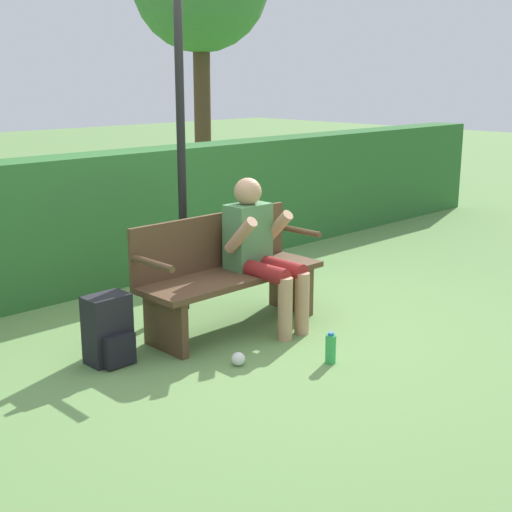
{
  "coord_description": "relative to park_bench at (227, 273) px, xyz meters",
  "views": [
    {
      "loc": [
        -3.56,
        -3.88,
        1.93
      ],
      "look_at": [
        0.15,
        -0.1,
        0.58
      ],
      "focal_mm": 50.0,
      "sensor_mm": 36.0,
      "label": 1
    }
  ],
  "objects": [
    {
      "name": "signpost",
      "position": [
        0.04,
        0.58,
        1.24
      ],
      "size": [
        0.45,
        0.09,
        2.93
      ],
      "color": "black",
      "rests_on": "ground"
    },
    {
      "name": "park_bench",
      "position": [
        0.0,
        0.0,
        0.0
      ],
      "size": [
        1.56,
        0.5,
        0.88
      ],
      "color": "#513823",
      "rests_on": "ground"
    },
    {
      "name": "litter_crumple",
      "position": [
        -0.47,
        -0.62,
        -0.39
      ],
      "size": [
        0.09,
        0.09,
        0.09
      ],
      "color": "silver",
      "rests_on": "ground"
    },
    {
      "name": "hedge_back",
      "position": [
        0.0,
        1.68,
        0.18
      ],
      "size": [
        12.0,
        0.46,
        1.23
      ],
      "color": "#2D662D",
      "rests_on": "ground"
    },
    {
      "name": "backpack",
      "position": [
        -1.06,
        0.04,
        -0.21
      ],
      "size": [
        0.3,
        0.27,
        0.48
      ],
      "color": "black",
      "rests_on": "ground"
    },
    {
      "name": "ground_plane",
      "position": [
        0.0,
        -0.07,
        -0.44
      ],
      "size": [
        40.0,
        40.0,
        0.0
      ],
      "primitive_type": "plane",
      "color": "#668E4C"
    },
    {
      "name": "person_seated",
      "position": [
        0.21,
        -0.15,
        0.2
      ],
      "size": [
        0.48,
        0.66,
        1.16
      ],
      "color": "#4C7F4C",
      "rests_on": "ground"
    },
    {
      "name": "water_bottle",
      "position": [
        0.01,
        -1.04,
        -0.34
      ],
      "size": [
        0.07,
        0.07,
        0.22
      ],
      "color": "green",
      "rests_on": "ground"
    }
  ]
}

